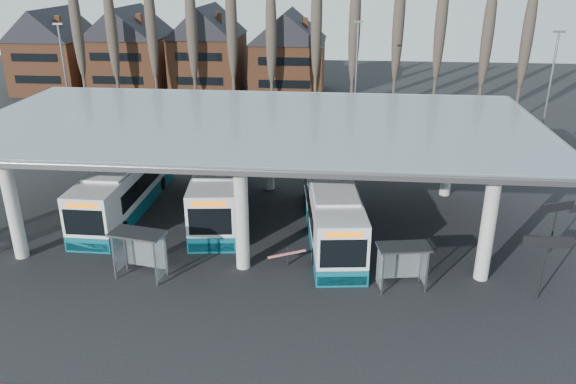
# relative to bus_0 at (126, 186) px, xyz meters

# --- Properties ---
(ground) EXTENTS (140.00, 140.00, 0.00)m
(ground) POSITION_rel_bus_0_xyz_m (8.60, -9.18, -1.55)
(ground) COLOR black
(ground) RESTS_ON ground
(station_canopy) EXTENTS (32.00, 16.00, 6.34)m
(station_canopy) POSITION_rel_bus_0_xyz_m (8.60, -1.18, 4.13)
(station_canopy) COLOR silver
(station_canopy) RESTS_ON ground
(poplar_row) EXTENTS (45.10, 1.10, 14.50)m
(poplar_row) POSITION_rel_bus_0_xyz_m (8.60, 23.82, 7.22)
(poplar_row) COLOR #473D33
(poplar_row) RESTS_ON ground
(townhouse_row) EXTENTS (36.80, 10.30, 12.25)m
(townhouse_row) POSITION_rel_bus_0_xyz_m (-7.15, 34.82, 4.39)
(townhouse_row) COLOR brown
(townhouse_row) RESTS_ON ground
(lamp_post_a) EXTENTS (0.80, 0.16, 10.17)m
(lamp_post_a) POSITION_rel_bus_0_xyz_m (-9.40, 12.82, 3.78)
(lamp_post_a) COLOR slate
(lamp_post_a) RESTS_ON ground
(lamp_post_b) EXTENTS (0.80, 0.16, 10.17)m
(lamp_post_b) POSITION_rel_bus_0_xyz_m (14.60, 16.82, 3.78)
(lamp_post_b) COLOR slate
(lamp_post_b) RESTS_ON ground
(lamp_post_c) EXTENTS (0.80, 0.16, 10.17)m
(lamp_post_c) POSITION_rel_bus_0_xyz_m (28.60, 10.82, 3.78)
(lamp_post_c) COLOR slate
(lamp_post_c) RESTS_ON ground
(bus_0) EXTENTS (2.63, 11.87, 3.29)m
(bus_0) POSITION_rel_bus_0_xyz_m (0.00, 0.00, 0.00)
(bus_0) COLOR white
(bus_0) RESTS_ON ground
(bus_1) EXTENTS (4.02, 12.53, 3.42)m
(bus_1) POSITION_rel_bus_0_xyz_m (5.94, 0.77, 0.06)
(bus_1) COLOR white
(bus_1) RESTS_ON ground
(bus_2) EXTENTS (3.98, 12.20, 3.33)m
(bus_2) POSITION_rel_bus_0_xyz_m (12.98, -2.19, 0.02)
(bus_2) COLOR white
(bus_2) RESTS_ON ground
(shelter_1) EXTENTS (2.88, 1.82, 2.48)m
(shelter_1) POSITION_rel_bus_0_xyz_m (3.73, -8.02, 0.25)
(shelter_1) COLOR gray
(shelter_1) RESTS_ON ground
(shelter_2) EXTENTS (2.64, 1.64, 2.29)m
(shelter_2) POSITION_rel_bus_0_xyz_m (16.50, -7.89, 0.12)
(shelter_2) COLOR gray
(shelter_2) RESTS_ON ground
(info_sign_0) EXTENTS (2.18, 0.15, 3.25)m
(info_sign_0) POSITION_rel_bus_0_xyz_m (22.83, -8.31, 1.17)
(info_sign_0) COLOR black
(info_sign_0) RESTS_ON ground
(info_sign_1) EXTENTS (1.89, 0.86, 2.97)m
(info_sign_1) POSITION_rel_bus_0_xyz_m (24.91, -3.60, 0.94)
(info_sign_1) COLOR black
(info_sign_1) RESTS_ON ground
(barrier) EXTENTS (1.87, 1.04, 1.03)m
(barrier) POSITION_rel_bus_0_xyz_m (10.87, -6.61, -0.75)
(barrier) COLOR black
(barrier) RESTS_ON ground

